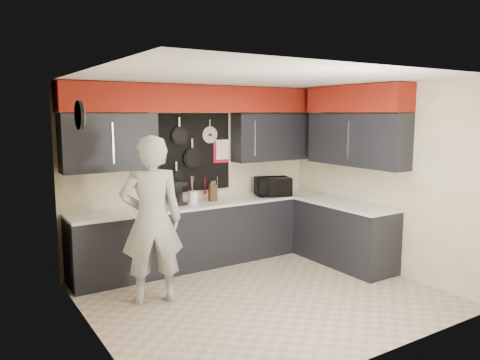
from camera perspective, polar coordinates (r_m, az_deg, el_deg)
ground at (r=5.89m, az=2.74°, el=-13.81°), size 4.00×4.00×0.00m
back_wall_assembly at (r=6.84m, az=-4.87°, el=6.52°), size 4.00×0.36×2.60m
right_wall_assembly at (r=6.89m, az=14.34°, el=5.75°), size 0.36×3.50×2.60m
left_wall_assembly at (r=4.70m, az=-17.59°, el=-2.86°), size 0.05×3.50×2.60m
base_cabinets at (r=6.90m, az=0.68°, el=-6.49°), size 3.95×2.20×0.92m
microwave at (r=7.31m, az=4.04°, el=-0.80°), size 0.61×0.51×0.29m
knife_block at (r=6.88m, az=-3.34°, el=-1.59°), size 0.12×0.12×0.24m
utensil_crock at (r=6.72m, az=-5.77°, el=-2.10°), size 0.14×0.14×0.18m
coffee_maker at (r=6.66m, az=-7.64°, el=-1.50°), size 0.19×0.23×0.33m
person at (r=5.49m, az=-10.71°, el=-4.86°), size 0.81×0.64×1.96m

